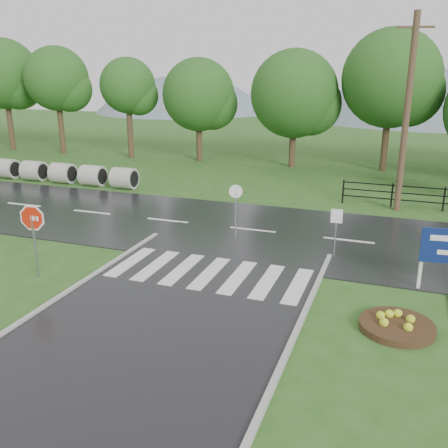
% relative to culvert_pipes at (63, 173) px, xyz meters
% --- Properties ---
extents(ground, '(120.00, 120.00, 0.00)m').
position_rel_culvert_pipes_xyz_m(ground, '(13.37, -15.00, -0.60)').
color(ground, '#2A561C').
rests_on(ground, ground).
extents(main_road, '(90.00, 8.00, 0.04)m').
position_rel_culvert_pipes_xyz_m(main_road, '(13.37, -5.00, -0.60)').
color(main_road, black).
rests_on(main_road, ground).
extents(crosswalk, '(6.50, 2.80, 0.02)m').
position_rel_culvert_pipes_xyz_m(crosswalk, '(13.37, -10.00, -0.54)').
color(crosswalk, silver).
rests_on(crosswalk, ground).
extents(fence_west, '(9.58, 0.08, 1.20)m').
position_rel_culvert_pipes_xyz_m(fence_west, '(21.12, 1.00, 0.12)').
color(fence_west, black).
rests_on(fence_west, ground).
extents(hills, '(102.00, 48.00, 48.00)m').
position_rel_culvert_pipes_xyz_m(hills, '(16.86, 50.00, -16.14)').
color(hills, slate).
rests_on(hills, ground).
extents(treeline, '(83.20, 5.20, 10.00)m').
position_rel_culvert_pipes_xyz_m(treeline, '(14.37, 9.00, -0.60)').
color(treeline, '#1E4E18').
rests_on(treeline, ground).
extents(culvert_pipes, '(9.70, 1.20, 1.20)m').
position_rel_culvert_pipes_xyz_m(culvert_pipes, '(0.00, 0.00, 0.00)').
color(culvert_pipes, '#9E9B93').
rests_on(culvert_pipes, ground).
extents(stop_sign, '(1.15, 0.19, 2.61)m').
position_rel_culvert_pipes_xyz_m(stop_sign, '(8.10, -12.07, 1.22)').
color(stop_sign, '#939399').
rests_on(stop_sign, ground).
extents(flower_bed, '(1.96, 1.96, 0.39)m').
position_rel_culvert_pipes_xyz_m(flower_bed, '(19.38, -11.74, -0.45)').
color(flower_bed, '#332111').
rests_on(flower_bed, ground).
extents(reg_sign_small, '(0.41, 0.06, 1.86)m').
position_rel_culvert_pipes_xyz_m(reg_sign_small, '(17.08, -7.08, 0.74)').
color(reg_sign_small, '#939399').
rests_on(reg_sign_small, ground).
extents(reg_sign_round, '(0.52, 0.15, 2.28)m').
position_rel_culvert_pipes_xyz_m(reg_sign_round, '(13.07, -6.39, 0.84)').
color(reg_sign_round, '#939399').
rests_on(reg_sign_round, ground).
extents(utility_pole_east, '(1.59, 0.45, 9.03)m').
position_rel_culvert_pipes_xyz_m(utility_pole_east, '(19.03, 0.50, 3.99)').
color(utility_pole_east, '#473523').
rests_on(utility_pole_east, ground).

